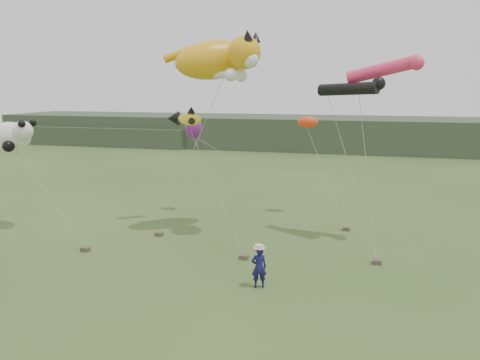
# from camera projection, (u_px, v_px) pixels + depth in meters

# --- Properties ---
(ground) EXTENTS (120.00, 120.00, 0.00)m
(ground) POSITION_uv_depth(u_px,v_px,m) (228.00, 285.00, 18.55)
(ground) COLOR #385123
(ground) RESTS_ON ground
(headland) EXTENTS (90.00, 13.00, 4.00)m
(headland) POSITION_uv_depth(u_px,v_px,m) (302.00, 133.00, 61.32)
(headland) COLOR #2D3D28
(headland) RESTS_ON ground
(festival_attendant) EXTENTS (0.70, 0.58, 1.65)m
(festival_attendant) POSITION_uv_depth(u_px,v_px,m) (259.00, 267.00, 18.22)
(festival_attendant) COLOR #141349
(festival_attendant) RESTS_ON ground
(sandbag_anchors) EXTENTS (13.86, 6.98, 0.20)m
(sandbag_anchors) POSITION_uv_depth(u_px,v_px,m) (242.00, 245.00, 22.97)
(sandbag_anchors) COLOR brown
(sandbag_anchors) RESTS_ON ground
(cat_kite) EXTENTS (5.80, 4.36, 2.59)m
(cat_kite) POSITION_uv_depth(u_px,v_px,m) (221.00, 59.00, 23.90)
(cat_kite) COLOR orange
(cat_kite) RESTS_ON ground
(fish_kite) EXTENTS (2.13, 1.41, 1.07)m
(fish_kite) POSITION_uv_depth(u_px,v_px,m) (184.00, 118.00, 25.09)
(fish_kite) COLOR yellow
(fish_kite) RESTS_ON ground
(tube_kites) EXTENTS (4.99, 2.06, 1.96)m
(tube_kites) POSITION_uv_depth(u_px,v_px,m) (372.00, 78.00, 22.65)
(tube_kites) COLOR black
(tube_kites) RESTS_ON ground
(panda_kite) EXTENTS (2.79, 1.80, 1.73)m
(panda_kite) POSITION_uv_depth(u_px,v_px,m) (12.00, 136.00, 25.21)
(panda_kite) COLOR white
(panda_kite) RESTS_ON ground
(misc_kites) EXTENTS (8.00, 2.04, 1.41)m
(misc_kites) POSITION_uv_depth(u_px,v_px,m) (236.00, 126.00, 28.50)
(misc_kites) COLOR #ED3D15
(misc_kites) RESTS_ON ground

